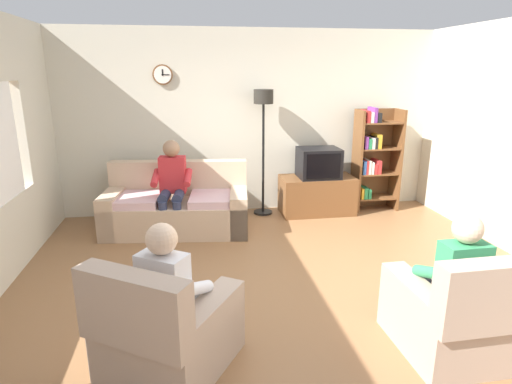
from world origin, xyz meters
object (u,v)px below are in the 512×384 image
object	(u,v)px
tv_stand	(317,195)
person_on_couch	(172,182)
tv	(319,163)
bookshelf	(373,157)
person_in_right_armchair	(453,274)
armchair_near_bookshelf	(455,317)
couch	(177,208)
floor_lamp	(263,118)
person_in_left_armchair	(172,287)
armchair_near_window	(167,332)

from	to	relation	value
tv_stand	person_on_couch	distance (m)	2.23
tv_stand	tv	world-z (taller)	tv
bookshelf	person_on_couch	distance (m)	3.09
bookshelf	person_in_right_armchair	xyz separation A→B (m)	(-0.83, -3.39, -0.22)
tv	bookshelf	distance (m)	0.90
armchair_near_bookshelf	person_on_couch	bearing A→B (deg)	127.23
person_in_right_armchair	tv_stand	bearing A→B (deg)	91.14
tv	person_in_right_armchair	xyz separation A→B (m)	(0.07, -3.29, -0.18)
couch	tv_stand	world-z (taller)	couch
tv	floor_lamp	xyz separation A→B (m)	(-0.82, 0.12, 0.66)
armchair_near_bookshelf	person_in_left_armchair	distance (m)	2.16
person_in_right_armchair	armchair_near_window	bearing A→B (deg)	178.40
tv_stand	armchair_near_bookshelf	world-z (taller)	armchair_near_bookshelf
armchair_near_window	person_in_left_armchair	distance (m)	0.33
tv_stand	person_in_left_armchair	world-z (taller)	person_in_left_armchair
tv	person_in_right_armchair	size ratio (longest dim) A/B	0.54
couch	person_in_right_armchair	size ratio (longest dim) A/B	1.78
couch	person_on_couch	world-z (taller)	person_on_couch
tv	couch	bearing A→B (deg)	-169.83
armchair_near_window	armchair_near_bookshelf	world-z (taller)	same
couch	person_on_couch	distance (m)	0.40
armchair_near_bookshelf	person_in_right_armchair	distance (m)	0.33
person_in_right_armchair	person_in_left_armchair	bearing A→B (deg)	176.35
couch	armchair_near_bookshelf	size ratio (longest dim) A/B	2.21
couch	bookshelf	bearing A→B (deg)	8.93
tv	armchair_near_bookshelf	distance (m)	3.42
armchair_near_window	armchair_near_bookshelf	bearing A→B (deg)	-3.94
armchair_near_bookshelf	person_on_couch	xyz separation A→B (m)	(-2.20, 2.90, 0.41)
tv	armchair_near_bookshelf	world-z (taller)	tv
tv_stand	tv	size ratio (longest dim) A/B	1.83
tv_stand	floor_lamp	distance (m)	1.43
tv_stand	bookshelf	world-z (taller)	bookshelf
armchair_near_window	person_in_right_armchair	bearing A→B (deg)	-1.60
armchair_near_window	person_on_couch	size ratio (longest dim) A/B	0.95
armchair_near_bookshelf	person_in_left_armchair	xyz separation A→B (m)	(-2.13, 0.22, 0.32)
tv	person_in_left_armchair	bearing A→B (deg)	-123.10
armchair_near_bookshelf	tv_stand	bearing A→B (deg)	91.14
bookshelf	tv_stand	bearing A→B (deg)	-175.52
couch	floor_lamp	size ratio (longest dim) A/B	1.08
floor_lamp	armchair_near_bookshelf	xyz separation A→B (m)	(0.88, -3.50, -1.16)
tv_stand	bookshelf	bearing A→B (deg)	4.48
couch	floor_lamp	world-z (taller)	floor_lamp
person_in_left_armchair	person_in_right_armchair	world-z (taller)	same
couch	armchair_near_bookshelf	bearing A→B (deg)	-54.32
floor_lamp	armchair_near_bookshelf	size ratio (longest dim) A/B	2.06
bookshelf	armchair_near_window	size ratio (longest dim) A/B	1.35
person_in_right_armchair	bookshelf	bearing A→B (deg)	76.21
tv_stand	person_in_right_armchair	world-z (taller)	person_in_right_armchair
floor_lamp	person_in_left_armchair	distance (m)	3.61
tv_stand	armchair_near_window	bearing A→B (deg)	-122.90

